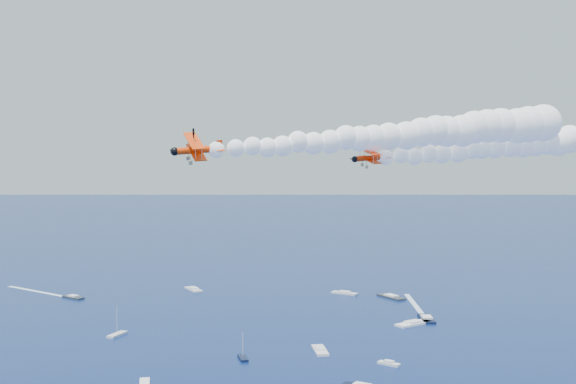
# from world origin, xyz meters

# --- Properties ---
(biplane_lead) EXTENTS (9.34, 10.17, 6.02)m
(biplane_lead) POSITION_xyz_m (6.39, 30.97, 55.51)
(biplane_lead) COLOR #F63005
(biplane_trail) EXTENTS (11.70, 12.82, 8.37)m
(biplane_trail) POSITION_xyz_m (-18.19, 15.68, 56.77)
(biplane_trail) COLOR #F93905
(smoke_trail_lead) EXTENTS (66.07, 58.16, 11.34)m
(smoke_trail_lead) POSITION_xyz_m (33.83, 46.66, 57.93)
(smoke_trail_lead) COLOR white
(smoke_trail_trail) EXTENTS (66.01, 56.69, 11.34)m
(smoke_trail_trail) POSITION_xyz_m (9.61, 30.72, 59.19)
(smoke_trail_trail) COLOR white
(spectator_boats) EXTENTS (250.62, 167.65, 0.70)m
(spectator_boats) POSITION_xyz_m (-7.28, 124.23, 0.35)
(spectator_boats) COLOR #2A3038
(spectator_boats) RESTS_ON ground
(boat_wakes) EXTENTS (203.31, 145.09, 0.04)m
(boat_wakes) POSITION_xyz_m (-45.85, 122.76, 0.03)
(boat_wakes) COLOR white
(boat_wakes) RESTS_ON ground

